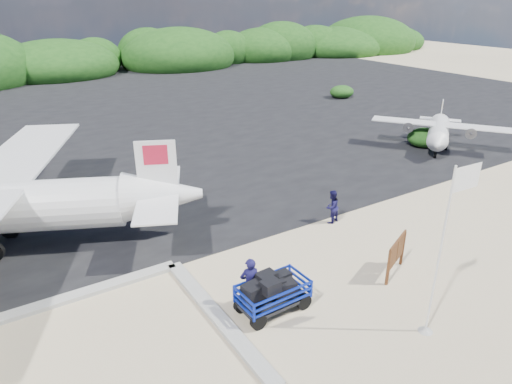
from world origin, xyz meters
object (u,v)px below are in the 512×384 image
at_px(flagpole, 425,331).
at_px(crew_b, 332,207).
at_px(crew_a, 250,283).
at_px(aircraft_small, 34,127).
at_px(aircraft_large, 295,97).
at_px(signboard, 393,274).
at_px(baggage_cart, 273,310).

bearing_deg(flagpole, crew_b, 71.71).
distance_m(flagpole, crew_a, 5.65).
height_order(flagpole, aircraft_small, flagpole).
height_order(flagpole, aircraft_large, aircraft_large).
xyz_separation_m(signboard, crew_b, (0.79, 4.47, 0.78)).
bearing_deg(flagpole, crew_a, 135.28).
height_order(crew_b, aircraft_large, aircraft_large).
bearing_deg(baggage_cart, flagpole, -46.08).
xyz_separation_m(baggage_cart, aircraft_large, (20.96, 26.95, 0.00)).
bearing_deg(aircraft_small, aircraft_large, 140.05).
relative_size(flagpole, aircraft_large, 0.30).
xyz_separation_m(crew_b, aircraft_small, (-9.02, 24.84, -0.78)).
xyz_separation_m(crew_a, crew_b, (6.34, 3.27, -0.15)).
bearing_deg(crew_b, aircraft_small, -82.31).
xyz_separation_m(baggage_cart, crew_a, (-0.54, 0.55, 0.93)).
height_order(signboard, aircraft_large, aircraft_large).
distance_m(flagpole, aircraft_small, 32.72).
bearing_deg(baggage_cart, crew_b, 31.92).
bearing_deg(crew_a, crew_b, -138.11).
bearing_deg(flagpole, signboard, 59.79).
height_order(baggage_cart, crew_b, crew_b).
relative_size(baggage_cart, flagpole, 0.46).
xyz_separation_m(flagpole, signboard, (1.59, 2.73, 0.00)).
bearing_deg(aircraft_small, crew_a, 59.55).
relative_size(crew_a, aircraft_small, 0.26).
bearing_deg(aircraft_large, signboard, 84.38).
xyz_separation_m(flagpole, aircraft_large, (17.53, 30.33, 0.00)).
distance_m(crew_a, aircraft_large, 34.06).
bearing_deg(flagpole, aircraft_large, 59.96).
distance_m(baggage_cart, aircraft_small, 28.84).
bearing_deg(signboard, crew_a, 143.83).
bearing_deg(crew_b, flagpole, 59.44).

